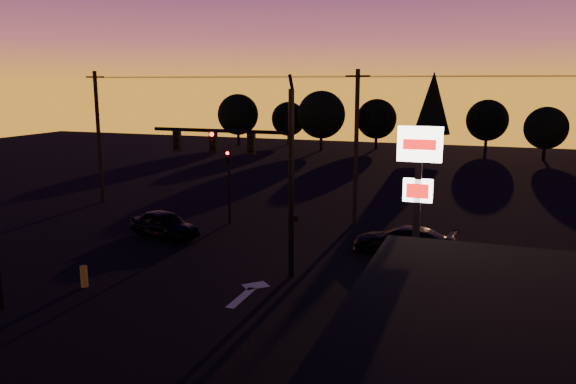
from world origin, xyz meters
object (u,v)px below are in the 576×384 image
at_px(pylon_sign, 418,181).
at_px(suv_parked, 422,347).
at_px(traffic_signal_mast, 256,162).
at_px(car_right, 403,241).
at_px(secondary_signal, 229,176).
at_px(bollard, 84,276).
at_px(car_left, 164,224).

height_order(pylon_sign, suv_parked, pylon_sign).
distance_m(traffic_signal_mast, car_right, 8.49).
xyz_separation_m(secondary_signal, bollard, (-1.08, -11.55, -2.42)).
bearing_deg(car_right, pylon_sign, 19.57).
bearing_deg(traffic_signal_mast, secondary_signal, 123.19).
relative_size(traffic_signal_mast, car_left, 2.03).
relative_size(traffic_signal_mast, secondary_signal, 1.97).
bearing_deg(bollard, secondary_signal, 84.67).
distance_m(secondary_signal, car_right, 11.20).
height_order(traffic_signal_mast, bollard, traffic_signal_mast).
height_order(bollard, car_left, car_left).
relative_size(car_left, suv_parked, 0.96).
bearing_deg(bollard, suv_parked, -8.63).
distance_m(traffic_signal_mast, secondary_signal, 9.19).
bearing_deg(pylon_sign, suv_parked, -78.70).
distance_m(secondary_signal, car_left, 4.88).
xyz_separation_m(bollard, suv_parked, (13.81, -2.10, 0.17)).
bearing_deg(suv_parked, secondary_signal, 125.30).
bearing_deg(bollard, pylon_sign, 6.83).
bearing_deg(car_right, secondary_signal, -96.44).
xyz_separation_m(pylon_sign, suv_parked, (0.73, -3.66, -4.30)).
bearing_deg(suv_parked, car_left, 138.80).
distance_m(bollard, car_left, 7.74).
relative_size(pylon_sign, car_left, 1.61).
height_order(bollard, car_right, car_right).
bearing_deg(traffic_signal_mast, car_right, 39.07).
bearing_deg(secondary_signal, bollard, -95.33).
xyz_separation_m(bollard, car_left, (-0.96, 7.68, 0.28)).
bearing_deg(car_right, suv_parked, 19.68).
height_order(secondary_signal, suv_parked, secondary_signal).
height_order(car_left, suv_parked, car_left).
xyz_separation_m(pylon_sign, bollard, (-13.08, -1.57, -4.47)).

